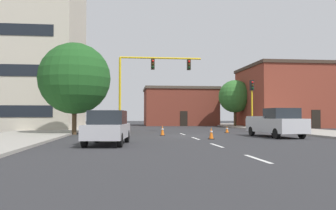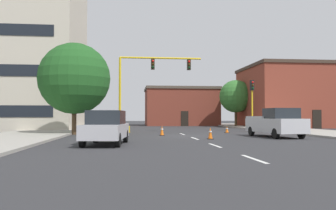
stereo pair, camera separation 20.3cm
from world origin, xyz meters
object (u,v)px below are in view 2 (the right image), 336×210
object	(u,v)px
pickup_truck_silver	(275,123)
sedan_silver_near_left	(106,127)
traffic_cone_roadside_a	(227,130)
traffic_cone_roadside_b	(162,131)
traffic_light_pole_right	(252,94)
tree_left_near	(74,79)
traffic_signal_gantry	(131,108)
tree_right_far	(236,96)
traffic_cone_roadside_c	(210,133)

from	to	relation	value
pickup_truck_silver	sedan_silver_near_left	bearing A→B (deg)	-155.17
traffic_cone_roadside_a	traffic_cone_roadside_b	world-z (taller)	traffic_cone_roadside_b
traffic_light_pole_right	tree_left_near	size ratio (longest dim) A/B	0.66
sedan_silver_near_left	traffic_cone_roadside_b	bearing A→B (deg)	65.75
traffic_cone_roadside_b	traffic_signal_gantry	bearing A→B (deg)	112.35
traffic_cone_roadside_a	traffic_light_pole_right	bearing A→B (deg)	32.97
traffic_light_pole_right	tree_left_near	distance (m)	16.05
traffic_cone_roadside_b	tree_right_far	bearing A→B (deg)	59.74
traffic_cone_roadside_b	traffic_cone_roadside_a	bearing A→B (deg)	30.29
traffic_signal_gantry	pickup_truck_silver	size ratio (longest dim) A/B	1.49
tree_left_near	traffic_cone_roadside_b	world-z (taller)	tree_left_near
traffic_light_pole_right	pickup_truck_silver	bearing A→B (deg)	-99.02
sedan_silver_near_left	traffic_cone_roadside_c	size ratio (longest dim) A/B	6.19
traffic_cone_roadside_a	traffic_cone_roadside_c	distance (m)	8.54
pickup_truck_silver	traffic_cone_roadside_b	xyz separation A→B (m)	(-7.62, 2.77, -0.60)
tree_left_near	traffic_cone_roadside_a	bearing A→B (deg)	5.88
tree_right_far	traffic_cone_roadside_a	world-z (taller)	tree_right_far
tree_right_far	pickup_truck_silver	bearing A→B (deg)	-100.68
traffic_signal_gantry	traffic_cone_roadside_b	distance (m)	6.27
traffic_signal_gantry	pickup_truck_silver	bearing A→B (deg)	-40.02
traffic_signal_gantry	tree_left_near	xyz separation A→B (m)	(-4.49, -3.38, 2.23)
tree_right_far	pickup_truck_silver	xyz separation A→B (m)	(-4.41, -23.41, -3.19)
traffic_light_pole_right	traffic_cone_roadside_b	world-z (taller)	traffic_light_pole_right
pickup_truck_silver	traffic_cone_roadside_a	xyz separation A→B (m)	(-1.67, 6.25, -0.68)
tree_left_near	traffic_cone_roadside_a	world-z (taller)	tree_left_near
tree_left_near	pickup_truck_silver	world-z (taller)	tree_left_near
tree_right_far	tree_left_near	bearing A→B (deg)	-135.53
tree_left_near	traffic_cone_roadside_c	world-z (taller)	tree_left_near
tree_left_near	traffic_cone_roadside_c	distance (m)	12.20
traffic_cone_roadside_b	traffic_cone_roadside_c	bearing A→B (deg)	-58.77
traffic_light_pole_right	tree_right_far	xyz separation A→B (m)	(3.12, 15.23, 0.64)
tree_left_near	sedan_silver_near_left	xyz separation A→B (m)	(3.19, -10.13, -3.54)
traffic_cone_roadside_b	traffic_cone_roadside_c	xyz separation A→B (m)	(2.67, -4.40, -0.00)
traffic_cone_roadside_c	pickup_truck_silver	bearing A→B (deg)	18.17
sedan_silver_near_left	traffic_cone_roadside_c	distance (m)	7.21
pickup_truck_silver	traffic_cone_roadside_a	world-z (taller)	pickup_truck_silver
sedan_silver_near_left	traffic_cone_roadside_b	distance (m)	8.74
pickup_truck_silver	sedan_silver_near_left	distance (m)	12.35
traffic_cone_roadside_c	sedan_silver_near_left	bearing A→B (deg)	-150.35
tree_left_near	traffic_cone_roadside_c	xyz separation A→B (m)	(9.44, -6.57, -4.06)
tree_right_far	pickup_truck_silver	world-z (taller)	tree_right_far
pickup_truck_silver	tree_right_far	bearing A→B (deg)	79.32
traffic_light_pole_right	sedan_silver_near_left	distance (m)	18.49
traffic_light_pole_right	pickup_truck_silver	distance (m)	8.66
traffic_signal_gantry	pickup_truck_silver	xyz separation A→B (m)	(9.90, -8.32, -1.22)
traffic_light_pole_right	traffic_cone_roadside_c	world-z (taller)	traffic_light_pole_right
traffic_cone_roadside_c	tree_right_far	bearing A→B (deg)	69.48
pickup_truck_silver	sedan_silver_near_left	xyz separation A→B (m)	(-11.21, -5.19, -0.09)
traffic_light_pole_right	pickup_truck_silver	world-z (taller)	traffic_light_pole_right
traffic_light_pole_right	sedan_silver_near_left	xyz separation A→B (m)	(-12.51, -13.36, -2.64)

